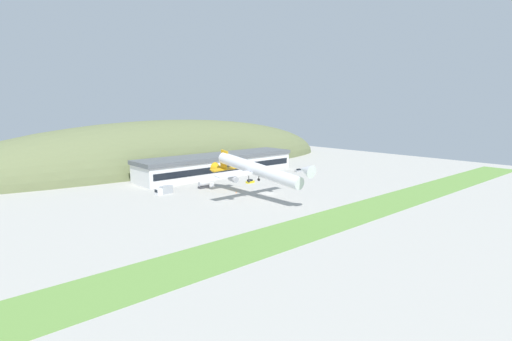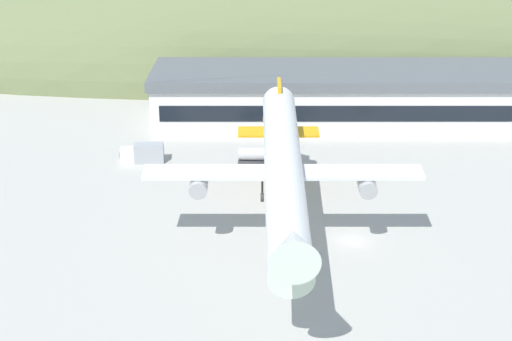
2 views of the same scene
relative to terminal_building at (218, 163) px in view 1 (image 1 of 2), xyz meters
The scene contains 11 objects.
ground_plane 51.25m from the terminal_building, 102.48° to the right, with size 322.46×322.46×0.00m, color #ADAAA3.
grass_strip_foreground 91.39m from the terminal_building, 96.93° to the right, with size 290.22×17.65×0.08m, color #669342.
hill_backdrop 43.69m from the terminal_building, 94.45° to the left, with size 247.18×60.21×54.64m, color #667047.
terminal_building is the anchor object (origin of this frame).
cargo_airplane 56.10m from the terminal_building, 111.41° to the right, with size 35.40×54.98×11.19m.
service_car_0 27.80m from the terminal_building, 93.46° to the right, with size 4.36×2.17×1.70m.
service_car_1 44.28m from the terminal_building, 28.95° to the right, with size 4.28×1.90×1.70m.
fuel_truck 32.76m from the terminal_building, 136.14° to the right, with size 7.10×2.65×3.11m.
box_truck 48.13m from the terminal_building, 153.66° to the right, with size 7.48×2.88×3.24m.
traffic_cone_0 41.99m from the terminal_building, 57.19° to the right, with size 0.52×0.52×0.58m.
traffic_cone_1 44.81m from the terminal_building, 116.95° to the right, with size 0.52×0.52×0.58m.
Camera 1 is at (-110.48, -114.73, 35.76)m, focal length 28.00 mm.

